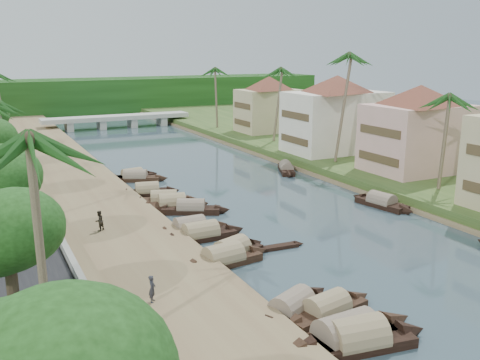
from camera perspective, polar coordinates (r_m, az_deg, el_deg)
name	(u,v)px	position (r m, az deg, el deg)	size (l,w,h in m)	color
ground	(351,247)	(42.04, 11.77, -7.00)	(220.00, 220.00, 0.00)	#35474F
left_bank	(86,203)	(53.28, -16.09, -2.37)	(10.00, 180.00, 0.80)	brown
right_bank	(373,166)	(68.40, 13.99, 1.43)	(16.00, 180.00, 1.20)	#2E471C
retaining_wall	(39,199)	(52.50, -20.66, -1.88)	(0.40, 180.00, 1.10)	gray
treeline	(87,96)	(133.34, -16.00, 8.60)	(120.00, 14.00, 8.00)	#14350E
bridge	(117,119)	(106.33, -13.00, 6.37)	(28.00, 4.00, 2.40)	#A8A99E
building_mid	(418,128)	(63.80, 18.45, 5.33)	(14.11, 14.11, 9.70)	#DAA29A
building_far	(336,113)	(73.63, 10.19, 7.04)	(15.59, 15.59, 10.20)	white
building_distant	(269,104)	(90.89, 3.09, 8.15)	(12.62, 12.62, 9.20)	tan
sampan_0	(346,336)	(29.01, 11.23, -15.97)	(9.22, 2.35, 2.38)	black
sampan_1	(357,340)	(28.76, 12.37, -16.32)	(8.41, 3.08, 2.42)	black
sampan_2	(326,310)	(31.33, 9.20, -13.54)	(7.53, 2.89, 1.98)	black
sampan_3	(292,308)	(31.30, 5.57, -13.44)	(7.34, 4.38, 2.01)	black
sampan_4	(223,259)	(37.79, -1.79, -8.44)	(7.87, 2.64, 2.20)	black
sampan_5	(232,252)	(39.03, -0.83, -7.70)	(6.89, 3.91, 2.17)	black
sampan_6	(190,229)	(44.05, -5.37, -5.23)	(7.06, 1.88, 2.13)	black
sampan_7	(201,235)	(42.69, -4.20, -5.83)	(7.89, 1.89, 2.11)	black
sampan_8	(172,205)	(50.90, -7.25, -2.65)	(7.45, 3.30, 2.24)	black
sampan_9	(191,209)	(49.50, -5.24, -3.09)	(7.20, 4.65, 1.91)	black
sampan_10	(164,200)	(52.55, -8.11, -2.17)	(7.45, 3.95, 2.06)	black
sampan_11	(147,192)	(56.07, -9.86, -1.22)	(7.08, 2.89, 2.02)	black
sampan_12	(135,178)	(62.43, -11.09, 0.25)	(7.53, 4.60, 1.88)	black
sampan_13	(132,176)	(63.23, -11.41, 0.40)	(6.77, 2.39, 1.87)	black
sampan_15	(382,203)	(53.00, 14.88, -2.36)	(2.78, 7.55, 2.02)	black
sampan_16	(286,169)	(66.12, 4.96, 1.21)	(4.28, 7.33, 1.86)	black
canoe_1	(278,247)	(40.88, 4.05, -7.19)	(4.52, 1.00, 0.72)	black
canoe_2	(147,207)	(51.79, -9.84, -2.83)	(5.19, 1.78, 0.75)	black
palm_1	(447,98)	(55.40, 21.24, 8.12)	(3.20, 3.20, 10.71)	#76684F
palm_2	(342,58)	(65.92, 10.83, 12.71)	(3.20, 3.20, 14.46)	#76684F
palm_3	(276,71)	(80.66, 3.89, 11.54)	(3.20, 3.20, 12.24)	#76684F
palm_4	(31,144)	(21.84, -21.44, 3.61)	(3.20, 3.20, 11.58)	#76684F
palm_6	(2,105)	(61.05, -24.05, 7.34)	(3.20, 3.20, 9.45)	#76684F
palm_7	(216,70)	(95.01, -2.53, 11.62)	(3.20, 3.20, 11.82)	#76684F
tree_1	(7,234)	(27.80, -23.63, -5.25)	(4.66, 4.66, 6.78)	#463928
tree_6	(354,109)	(78.57, 12.09, 7.43)	(4.67, 4.67, 7.30)	#463928
person_near	(152,289)	(31.06, -9.35, -11.37)	(0.58, 0.38, 1.58)	#27272F
person_far	(99,221)	(43.48, -14.79, -4.23)	(0.79, 0.61, 1.62)	#2B261E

